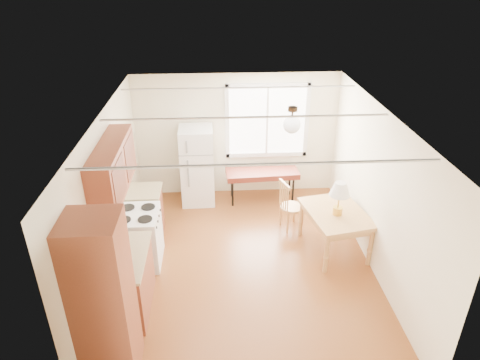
{
  "coord_description": "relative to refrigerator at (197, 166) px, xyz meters",
  "views": [
    {
      "loc": [
        -0.42,
        -5.49,
        4.37
      ],
      "look_at": [
        -0.04,
        0.75,
        1.15
      ],
      "focal_mm": 32.0,
      "sensor_mm": 36.0,
      "label": 1
    }
  ],
  "objects": [
    {
      "name": "window_unit",
      "position": [
        1.4,
        0.35,
        0.77
      ],
      "size": [
        1.64,
        0.05,
        1.51
      ],
      "color": "white",
      "rests_on": "room_shell"
    },
    {
      "name": "coffee_maker",
      "position": [
        -0.92,
        -3.28,
        0.26
      ],
      "size": [
        0.22,
        0.27,
        0.38
      ],
      "rotation": [
        0.0,
        0.0,
        0.11
      ],
      "color": "black",
      "rests_on": "kitchen_run"
    },
    {
      "name": "room_shell",
      "position": [
        0.8,
        -2.12,
        0.47
      ],
      "size": [
        4.6,
        5.6,
        2.62
      ],
      "color": "#5F2E13",
      "rests_on": "ground"
    },
    {
      "name": "dining_table",
      "position": [
        2.3,
        -1.8,
        -0.14
      ],
      "size": [
        1.1,
        1.34,
        0.74
      ],
      "rotation": [
        0.0,
        0.0,
        0.19
      ],
      "color": "#B57F45",
      "rests_on": "ground"
    },
    {
      "name": "kitchen_run",
      "position": [
        -0.92,
        -2.75,
        0.06
      ],
      "size": [
        0.65,
        3.4,
        2.2
      ],
      "color": "brown",
      "rests_on": "ground"
    },
    {
      "name": "kettle",
      "position": [
        -0.96,
        -3.02,
        0.23
      ],
      "size": [
        0.14,
        0.14,
        0.26
      ],
      "color": "red",
      "rests_on": "kitchen_run"
    },
    {
      "name": "bench",
      "position": [
        1.28,
        -0.05,
        -0.19
      ],
      "size": [
        1.46,
        0.61,
        0.66
      ],
      "rotation": [
        0.0,
        0.0,
        0.06
      ],
      "color": "#561D14",
      "rests_on": "ground"
    },
    {
      "name": "chair",
      "position": [
        1.62,
        -1.11,
        -0.25
      ],
      "size": [
        0.45,
        0.44,
        0.93
      ],
      "rotation": [
        0.0,
        0.0,
        0.31
      ],
      "color": "#B57F45",
      "rests_on": "ground"
    },
    {
      "name": "refrigerator",
      "position": [
        0.0,
        0.0,
        0.0
      ],
      "size": [
        0.65,
        0.68,
        1.56
      ],
      "rotation": [
        0.0,
        0.0,
        0.02
      ],
      "color": "white",
      "rests_on": "ground"
    },
    {
      "name": "table_lamp",
      "position": [
        2.29,
        -1.87,
        0.38
      ],
      "size": [
        0.33,
        0.33,
        0.57
      ],
      "rotation": [
        0.0,
        0.0,
        -0.3
      ],
      "color": "gold",
      "rests_on": "dining_table"
    },
    {
      "name": "pendant_light",
      "position": [
        1.5,
        -1.72,
        1.46
      ],
      "size": [
        0.26,
        0.26,
        0.4
      ],
      "color": "black",
      "rests_on": "room_shell"
    }
  ]
}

